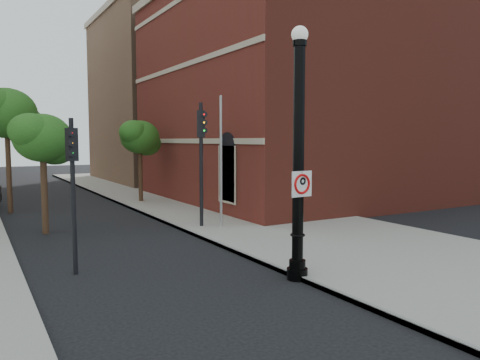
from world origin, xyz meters
TOP-DOWN VIEW (x-y plane):
  - ground at (0.00, 0.00)m, footprint 120.00×120.00m
  - sidewalk_right at (6.00, 10.00)m, footprint 8.00×60.00m
  - curb_edge at (2.05, 10.00)m, footprint 0.10×60.00m
  - brick_wall_building at (16.00, 14.00)m, footprint 22.30×16.30m
  - bg_building_tan_b at (16.00, 30.00)m, footprint 22.00×14.00m
  - lamppost at (2.06, -0.06)m, footprint 0.54×0.54m
  - no_parking_sign at (2.05, -0.22)m, footprint 0.64×0.11m
  - traffic_signal_left at (-2.76, 3.25)m, footprint 0.30×0.36m
  - traffic_signal_right at (2.89, 7.34)m, footprint 0.40×0.44m
  - utility_pole at (3.53, 6.90)m, footprint 0.11×0.11m
  - street_tree_a at (-2.64, 9.47)m, footprint 2.52×2.27m
  - street_tree_b at (-3.40, 15.82)m, footprint 3.35×3.03m
  - street_tree_c at (3.25, 16.08)m, footprint 2.58×2.33m

SIDE VIEW (x-z plane):
  - ground at x=0.00m, z-range 0.00..0.00m
  - sidewalk_right at x=6.00m, z-range 0.00..0.12m
  - curb_edge at x=2.05m, z-range 0.00..0.14m
  - no_parking_sign at x=2.05m, z-range 2.15..2.79m
  - utility_pole at x=3.53m, z-range 0.00..5.29m
  - traffic_signal_left at x=-2.76m, z-range 0.72..4.84m
  - lamppost at x=2.06m, z-range -0.24..6.09m
  - traffic_signal_right at x=2.89m, z-range 0.87..5.89m
  - street_tree_a at x=-2.64m, z-range 1.30..5.84m
  - street_tree_c at x=3.25m, z-range 1.34..5.98m
  - street_tree_b at x=-3.40m, z-range 1.75..7.80m
  - brick_wall_building at x=16.00m, z-range 0.01..12.51m
  - bg_building_tan_b at x=16.00m, z-range 0.00..14.00m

